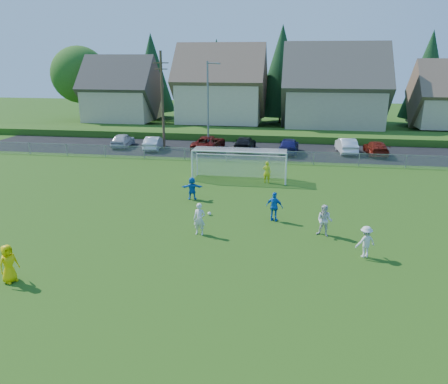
{
  "coord_description": "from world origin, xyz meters",
  "views": [
    {
      "loc": [
        4.05,
        -17.44,
        9.41
      ],
      "look_at": [
        0.0,
        8.0,
        1.4
      ],
      "focal_mm": 35.0,
      "sensor_mm": 36.0,
      "label": 1
    }
  ],
  "objects": [
    {
      "name": "car_a",
      "position": [
        -14.23,
        27.23,
        0.73
      ],
      "size": [
        2.0,
        4.38,
        1.46
      ],
      "primitive_type": "imported",
      "rotation": [
        0.0,
        0.0,
        3.21
      ],
      "color": "#B8B9C1",
      "rests_on": "ground"
    },
    {
      "name": "ground",
      "position": [
        0.0,
        0.0,
        0.0
      ],
      "size": [
        160.0,
        160.0,
        0.0
      ],
      "primitive_type": "plane",
      "color": "#193D0C",
      "rests_on": "ground"
    },
    {
      "name": "car_g",
      "position": [
        12.31,
        27.27,
        0.68
      ],
      "size": [
        2.04,
        4.76,
        1.37
      ],
      "primitive_type": "imported",
      "rotation": [
        0.0,
        0.0,
        3.17
      ],
      "color": "maroon",
      "rests_on": "ground"
    },
    {
      "name": "player_white_c",
      "position": [
        7.79,
        2.94,
        0.8
      ],
      "size": [
        1.19,
        0.98,
        1.6
      ],
      "primitive_type": "imported",
      "rotation": [
        0.0,
        0.0,
        3.58
      ],
      "color": "silver",
      "rests_on": "ground"
    },
    {
      "name": "player_blue_b",
      "position": [
        -2.61,
        10.48,
        0.78
      ],
      "size": [
        1.51,
        0.73,
        1.57
      ],
      "primitive_type": "imported",
      "rotation": [
        0.0,
        0.0,
        3.34
      ],
      "color": "blue",
      "rests_on": "ground"
    },
    {
      "name": "player_white_b",
      "position": [
        5.97,
        5.31,
        0.88
      ],
      "size": [
        1.03,
        0.92,
        1.77
      ],
      "primitive_type": "imported",
      "rotation": [
        0.0,
        0.0,
        -0.34
      ],
      "color": "silver",
      "rests_on": "ground"
    },
    {
      "name": "car_f",
      "position": [
        9.48,
        27.77,
        0.76
      ],
      "size": [
        1.96,
        4.73,
        1.52
      ],
      "primitive_type": "imported",
      "rotation": [
        0.0,
        0.0,
        3.22
      ],
      "color": "white",
      "rests_on": "ground"
    },
    {
      "name": "car_e",
      "position": [
        3.68,
        26.56,
        0.8
      ],
      "size": [
        2.1,
        4.79,
        1.61
      ],
      "primitive_type": "imported",
      "rotation": [
        0.0,
        0.0,
        3.1
      ],
      "color": "#16164D",
      "rests_on": "ground"
    },
    {
      "name": "car_b",
      "position": [
        -10.42,
        26.29,
        0.7
      ],
      "size": [
        1.9,
        4.38,
        1.4
      ],
      "primitive_type": "imported",
      "rotation": [
        0.0,
        0.0,
        3.24
      ],
      "color": "silver",
      "rests_on": "ground"
    },
    {
      "name": "chainlink_fence",
      "position": [
        0.0,
        22.0,
        0.63
      ],
      "size": [
        52.06,
        0.06,
        1.2
      ],
      "color": "gray",
      "rests_on": "ground"
    },
    {
      "name": "houses_row",
      "position": [
        1.97,
        42.46,
        7.33
      ],
      "size": [
        53.9,
        11.45,
        13.27
      ],
      "color": "tan",
      "rests_on": "ground"
    },
    {
      "name": "tree_row",
      "position": [
        1.04,
        48.74,
        6.91
      ],
      "size": [
        65.98,
        12.36,
        13.8
      ],
      "color": "#382616",
      "rests_on": "ground"
    },
    {
      "name": "player_blue_a",
      "position": [
        3.17,
        7.19,
        0.89
      ],
      "size": [
        1.12,
        0.72,
        1.78
      ],
      "primitive_type": "imported",
      "rotation": [
        0.0,
        0.0,
        2.85
      ],
      "color": "blue",
      "rests_on": "ground"
    },
    {
      "name": "car_d",
      "position": [
        -0.88,
        27.28,
        0.72
      ],
      "size": [
        2.06,
        4.96,
        1.43
      ],
      "primitive_type": "imported",
      "rotation": [
        0.0,
        0.0,
        3.13
      ],
      "color": "black",
      "rests_on": "ground"
    },
    {
      "name": "utility_pole",
      "position": [
        -9.5,
        27.0,
        5.15
      ],
      "size": [
        1.6,
        0.26,
        10.0
      ],
      "color": "#473321",
      "rests_on": "ground"
    },
    {
      "name": "player_white_a",
      "position": [
        -0.8,
        4.44,
        0.89
      ],
      "size": [
        0.68,
        0.47,
        1.79
      ],
      "primitive_type": "imported",
      "rotation": [
        0.0,
        0.0,
        -0.06
      ],
      "color": "silver",
      "rests_on": "ground"
    },
    {
      "name": "referee",
      "position": [
        -7.83,
        -2.06,
        0.87
      ],
      "size": [
        0.85,
        1.0,
        1.73
      ],
      "primitive_type": "imported",
      "rotation": [
        0.0,
        0.0,
        1.15
      ],
      "color": "yellow",
      "rests_on": "ground"
    },
    {
      "name": "streetlight",
      "position": [
        -4.45,
        26.0,
        4.84
      ],
      "size": [
        1.38,
        0.18,
        9.0
      ],
      "color": "slate",
      "rests_on": "ground"
    },
    {
      "name": "asphalt_lot",
      "position": [
        0.0,
        27.5,
        0.01
      ],
      "size": [
        60.0,
        60.0,
        0.0
      ],
      "primitive_type": "plane",
      "color": "black",
      "rests_on": "ground"
    },
    {
      "name": "grass_embankment",
      "position": [
        0.0,
        35.0,
        0.4
      ],
      "size": [
        70.0,
        6.0,
        0.8
      ],
      "primitive_type": "cube",
      "color": "#1E420F",
      "rests_on": "ground"
    },
    {
      "name": "goalkeeper",
      "position": [
        2.19,
        15.42,
        0.85
      ],
      "size": [
        0.68,
        0.5,
        1.7
      ],
      "primitive_type": "imported",
      "rotation": [
        0.0,
        0.0,
        2.98
      ],
      "color": "#D0DC19",
      "rests_on": "ground"
    },
    {
      "name": "car_c",
      "position": [
        -4.61,
        26.71,
        0.78
      ],
      "size": [
        3.02,
        5.79,
        1.56
      ],
      "primitive_type": "imported",
      "rotation": [
        0.0,
        0.0,
        3.06
      ],
      "color": "#570D09",
      "rests_on": "ground"
    },
    {
      "name": "soccer_goal",
      "position": [
        0.0,
        16.05,
        1.63
      ],
      "size": [
        7.42,
        1.9,
        2.5
      ],
      "color": "white",
      "rests_on": "ground"
    },
    {
      "name": "soccer_ball",
      "position": [
        -0.84,
        7.52,
        0.11
      ],
      "size": [
        0.22,
        0.22,
        0.22
      ],
      "primitive_type": "sphere",
      "color": "white",
      "rests_on": "ground"
    }
  ]
}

